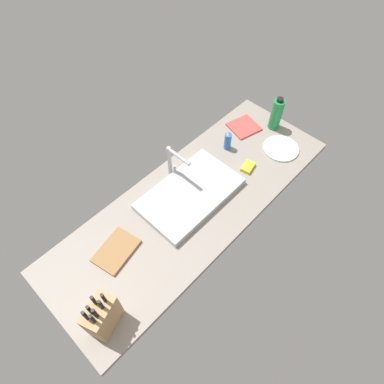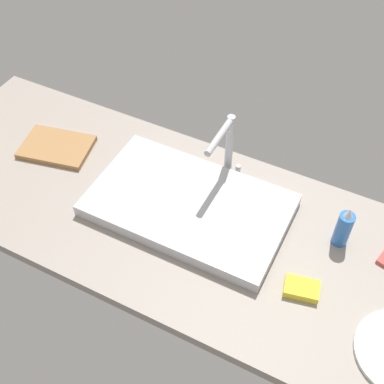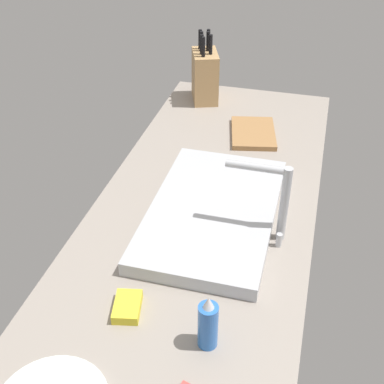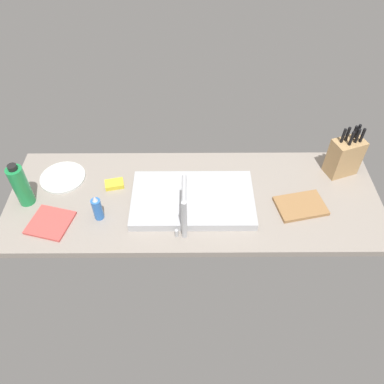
{
  "view_description": "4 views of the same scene",
  "coord_description": "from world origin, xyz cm",
  "px_view_note": "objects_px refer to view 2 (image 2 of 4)",
  "views": [
    {
      "loc": [
        -75.69,
        -70.66,
        157.2
      ],
      "look_at": [
        0.73,
        2.07,
        8.57
      ],
      "focal_mm": 30.81,
      "sensor_mm": 36.0,
      "label": 1
    },
    {
      "loc": [
        44.24,
        -80.04,
        118.84
      ],
      "look_at": [
        1.58,
        3.85,
        11.49
      ],
      "focal_mm": 46.96,
      "sensor_mm": 36.0,
      "label": 2
    },
    {
      "loc": [
        113.59,
        27.51,
        94.72
      ],
      "look_at": [
        1.74,
        -2.31,
        12.2
      ],
      "focal_mm": 48.14,
      "sensor_mm": 36.0,
      "label": 3
    },
    {
      "loc": [
        1.69,
        124.41,
        140.83
      ],
      "look_at": [
        1.03,
        3.7,
        10.99
      ],
      "focal_mm": 35.97,
      "sensor_mm": 36.0,
      "label": 4
    }
  ],
  "objects_px": {
    "faucet": "(227,144)",
    "cutting_board": "(57,147)",
    "soap_bottle": "(344,228)",
    "sink_basin": "(189,205)",
    "dish_sponge": "(302,289)"
  },
  "relations": [
    {
      "from": "faucet",
      "to": "cutting_board",
      "type": "height_order",
      "value": "faucet"
    },
    {
      "from": "faucet",
      "to": "soap_bottle",
      "type": "bearing_deg",
      "value": -12.07
    },
    {
      "from": "cutting_board",
      "to": "sink_basin",
      "type": "bearing_deg",
      "value": -3.66
    },
    {
      "from": "sink_basin",
      "to": "cutting_board",
      "type": "xyz_separation_m",
      "value": [
        -0.51,
        0.03,
        -0.01
      ]
    },
    {
      "from": "cutting_board",
      "to": "dish_sponge",
      "type": "relative_size",
      "value": 2.49
    },
    {
      "from": "faucet",
      "to": "soap_bottle",
      "type": "xyz_separation_m",
      "value": [
        0.39,
        -0.08,
        -0.08
      ]
    },
    {
      "from": "faucet",
      "to": "dish_sponge",
      "type": "bearing_deg",
      "value": -39.19
    },
    {
      "from": "faucet",
      "to": "dish_sponge",
      "type": "distance_m",
      "value": 0.47
    },
    {
      "from": "dish_sponge",
      "to": "sink_basin",
      "type": "bearing_deg",
      "value": 163.83
    },
    {
      "from": "sink_basin",
      "to": "soap_bottle",
      "type": "bearing_deg",
      "value": 11.56
    },
    {
      "from": "dish_sponge",
      "to": "soap_bottle",
      "type": "bearing_deg",
      "value": 77.87
    },
    {
      "from": "soap_bottle",
      "to": "dish_sponge",
      "type": "xyz_separation_m",
      "value": [
        -0.04,
        -0.2,
        -0.05
      ]
    },
    {
      "from": "sink_basin",
      "to": "soap_bottle",
      "type": "height_order",
      "value": "soap_bottle"
    },
    {
      "from": "cutting_board",
      "to": "dish_sponge",
      "type": "bearing_deg",
      "value": -9.19
    },
    {
      "from": "sink_basin",
      "to": "faucet",
      "type": "distance_m",
      "value": 0.21
    }
  ]
}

